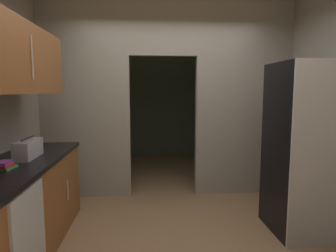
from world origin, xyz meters
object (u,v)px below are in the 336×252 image
(book_stack, at_px, (4,166))
(refrigerator, at_px, (307,149))
(dishwasher, at_px, (30,244))
(boombox, at_px, (28,149))

(book_stack, bearing_deg, refrigerator, 10.07)
(refrigerator, height_order, dishwasher, refrigerator)
(dishwasher, relative_size, book_stack, 4.52)
(dishwasher, distance_m, book_stack, 0.69)
(dishwasher, distance_m, boombox, 0.99)
(dishwasher, bearing_deg, boombox, 110.12)
(boombox, bearing_deg, refrigerator, 1.89)
(boombox, bearing_deg, dishwasher, -69.88)
(dishwasher, height_order, boombox, boombox)
(dishwasher, bearing_deg, book_stack, 131.44)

